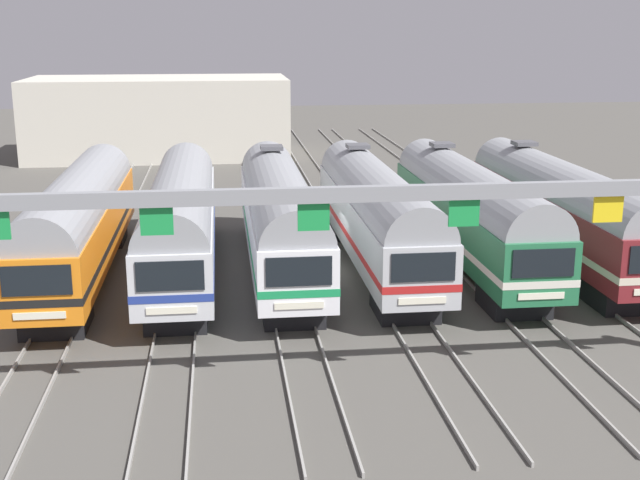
{
  "coord_description": "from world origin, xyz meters",
  "views": [
    {
      "loc": [
        -4.73,
        -36.21,
        10.85
      ],
      "look_at": [
        -0.82,
        -3.82,
        2.43
      ],
      "focal_mm": 46.94,
      "sensor_mm": 36.0,
      "label": 1
    }
  ],
  "objects_px": {
    "commuter_train_orange": "(79,219)",
    "commuter_train_white": "(280,214)",
    "catenary_gantry": "(389,223)",
    "commuter_train_stainless": "(376,212)",
    "commuter_train_maroon": "(560,207)",
    "commuter_train_silver": "(181,217)",
    "commuter_train_green": "(469,209)"
  },
  "relations": [
    {
      "from": "commuter_train_white",
      "to": "commuter_train_maroon",
      "type": "height_order",
      "value": "same"
    },
    {
      "from": "commuter_train_orange",
      "to": "catenary_gantry",
      "type": "relative_size",
      "value": 0.67
    },
    {
      "from": "commuter_train_stainless",
      "to": "commuter_train_green",
      "type": "xyz_separation_m",
      "value": [
        4.34,
        0.0,
        0.0
      ]
    },
    {
      "from": "commuter_train_orange",
      "to": "commuter_train_maroon",
      "type": "relative_size",
      "value": 1.0
    },
    {
      "from": "commuter_train_white",
      "to": "catenary_gantry",
      "type": "height_order",
      "value": "catenary_gantry"
    },
    {
      "from": "commuter_train_orange",
      "to": "commuter_train_maroon",
      "type": "distance_m",
      "value": 21.7
    },
    {
      "from": "catenary_gantry",
      "to": "commuter_train_maroon",
      "type": "bearing_deg",
      "value": 51.21
    },
    {
      "from": "catenary_gantry",
      "to": "commuter_train_stainless",
      "type": "bearing_deg",
      "value": 80.87
    },
    {
      "from": "commuter_train_white",
      "to": "catenary_gantry",
      "type": "bearing_deg",
      "value": -80.87
    },
    {
      "from": "commuter_train_silver",
      "to": "commuter_train_orange",
      "type": "bearing_deg",
      "value": 180.0
    },
    {
      "from": "commuter_train_white",
      "to": "commuter_train_orange",
      "type": "bearing_deg",
      "value": -179.97
    },
    {
      "from": "commuter_train_stainless",
      "to": "commuter_train_maroon",
      "type": "xyz_separation_m",
      "value": [
        8.68,
        0.0,
        0.0
      ]
    },
    {
      "from": "commuter_train_green",
      "to": "commuter_train_maroon",
      "type": "distance_m",
      "value": 4.34
    },
    {
      "from": "commuter_train_silver",
      "to": "catenary_gantry",
      "type": "relative_size",
      "value": 0.67
    },
    {
      "from": "commuter_train_silver",
      "to": "catenary_gantry",
      "type": "height_order",
      "value": "catenary_gantry"
    },
    {
      "from": "commuter_train_orange",
      "to": "commuter_train_maroon",
      "type": "height_order",
      "value": "commuter_train_maroon"
    },
    {
      "from": "commuter_train_orange",
      "to": "commuter_train_maroon",
      "type": "bearing_deg",
      "value": 0.01
    },
    {
      "from": "commuter_train_silver",
      "to": "commuter_train_white",
      "type": "height_order",
      "value": "commuter_train_white"
    },
    {
      "from": "commuter_train_orange",
      "to": "commuter_train_white",
      "type": "bearing_deg",
      "value": 0.03
    },
    {
      "from": "catenary_gantry",
      "to": "commuter_train_orange",
      "type": "bearing_deg",
      "value": 128.8
    },
    {
      "from": "commuter_train_stainless",
      "to": "commuter_train_silver",
      "type": "bearing_deg",
      "value": -179.97
    },
    {
      "from": "commuter_train_silver",
      "to": "commuter_train_green",
      "type": "distance_m",
      "value": 13.02
    },
    {
      "from": "commuter_train_white",
      "to": "commuter_train_stainless",
      "type": "height_order",
      "value": "same"
    },
    {
      "from": "commuter_train_orange",
      "to": "commuter_train_white",
      "type": "distance_m",
      "value": 8.68
    },
    {
      "from": "commuter_train_orange",
      "to": "catenary_gantry",
      "type": "xyz_separation_m",
      "value": [
        10.85,
        -13.49,
        2.69
      ]
    },
    {
      "from": "commuter_train_green",
      "to": "commuter_train_silver",
      "type": "bearing_deg",
      "value": -179.98
    },
    {
      "from": "commuter_train_white",
      "to": "commuter_train_green",
      "type": "xyz_separation_m",
      "value": [
        8.68,
        0.0,
        0.0
      ]
    },
    {
      "from": "commuter_train_orange",
      "to": "commuter_train_stainless",
      "type": "xyz_separation_m",
      "value": [
        13.02,
        0.0,
        0.0
      ]
    },
    {
      "from": "commuter_train_maroon",
      "to": "commuter_train_green",
      "type": "bearing_deg",
      "value": 180.0
    },
    {
      "from": "commuter_train_orange",
      "to": "commuter_train_stainless",
      "type": "bearing_deg",
      "value": 0.02
    },
    {
      "from": "commuter_train_silver",
      "to": "commuter_train_green",
      "type": "xyz_separation_m",
      "value": [
        13.02,
        0.0,
        0.0
      ]
    },
    {
      "from": "commuter_train_green",
      "to": "catenary_gantry",
      "type": "distance_m",
      "value": 15.23
    }
  ]
}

